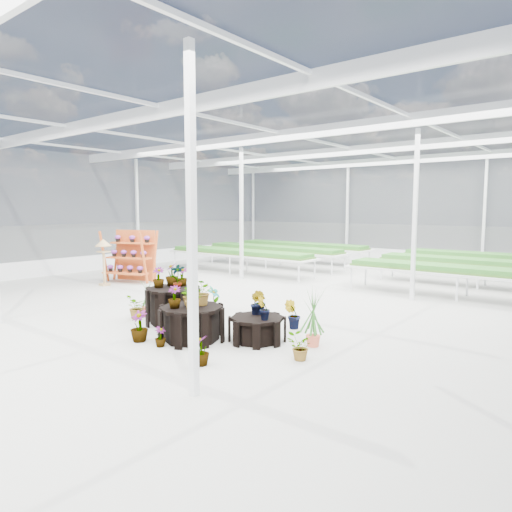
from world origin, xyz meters
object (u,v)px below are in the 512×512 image
Objects in this scene: plinth_tall at (173,306)px; plinth_low at (257,329)px; bird_table at (104,262)px; shelf_rack at (130,256)px; plinth_mid at (192,323)px.

plinth_low is (2.20, 0.10, -0.16)m from plinth_tall.
plinth_tall is at bearing 2.64° from bird_table.
plinth_low is at bearing 2.60° from plinth_tall.
shelf_rack reaches higher than plinth_tall.
plinth_low is at bearing 8.60° from bird_table.
bird_table is at bearing 159.62° from plinth_mid.
shelf_rack is at bearing 110.44° from bird_table.
plinth_tall reaches higher than plinth_mid.
plinth_tall reaches higher than plinth_low.
plinth_low is 0.60× the size of shelf_rack.
shelf_rack reaches higher than bird_table.
shelf_rack is at bearing 152.61° from plinth_mid.
bird_table reaches higher than plinth_mid.
plinth_tall is 0.76× the size of bird_table.
plinth_low is at bearing 34.99° from plinth_mid.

